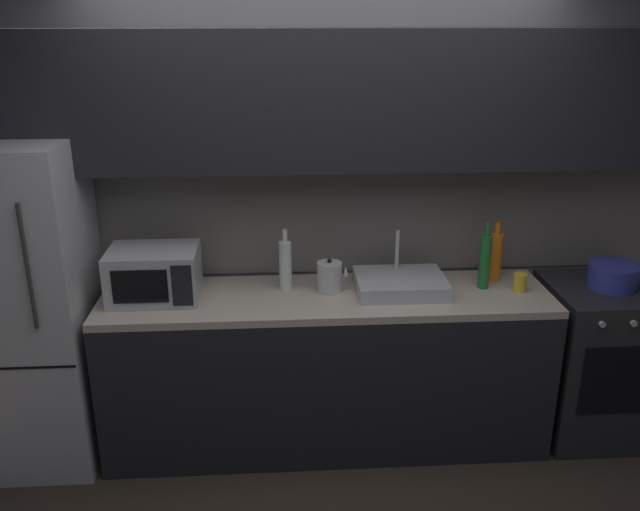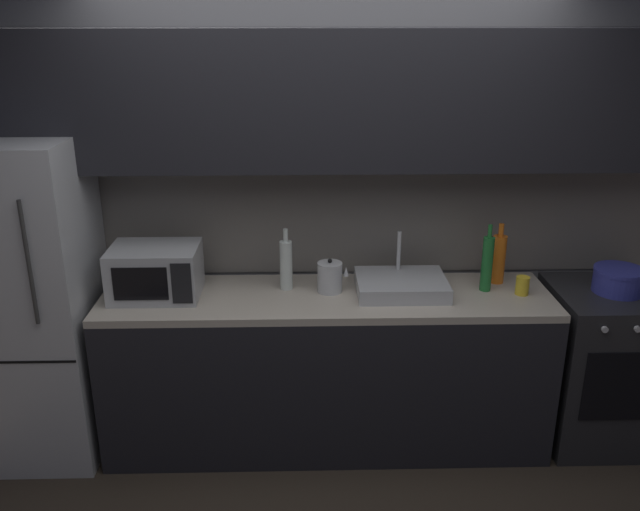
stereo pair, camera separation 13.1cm
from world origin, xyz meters
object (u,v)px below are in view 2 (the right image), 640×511
at_px(oven_range, 600,365).
at_px(wine_bottle_clear, 286,264).
at_px(wine_bottle_green, 487,263).
at_px(mug_yellow, 522,286).
at_px(cooking_pot, 618,280).
at_px(refrigerator, 28,302).
at_px(wine_bottle_orange, 498,258).
at_px(microwave, 156,272).
at_px(kettle, 330,277).

height_order(oven_range, wine_bottle_clear, wine_bottle_clear).
height_order(oven_range, wine_bottle_green, wine_bottle_green).
bearing_deg(oven_range, mug_yellow, -177.90).
height_order(mug_yellow, cooking_pot, cooking_pot).
xyz_separation_m(refrigerator, wine_bottle_orange, (2.54, 0.15, 0.17)).
relative_size(refrigerator, cooking_pot, 6.53).
height_order(wine_bottle_green, cooking_pot, wine_bottle_green).
height_order(microwave, wine_bottle_green, wine_bottle_green).
xyz_separation_m(wine_bottle_green, wine_bottle_clear, (-1.08, 0.05, -0.02)).
bearing_deg(cooking_pot, wine_bottle_clear, 177.02).
bearing_deg(refrigerator, kettle, 1.70).
bearing_deg(wine_bottle_clear, wine_bottle_orange, 2.99).
distance_m(oven_range, cooking_pot, 0.52).
distance_m(kettle, wine_bottle_orange, 0.94).
bearing_deg(oven_range, kettle, 178.17).
xyz_separation_m(microwave, mug_yellow, (1.95, -0.04, -0.09)).
bearing_deg(kettle, wine_bottle_green, -0.30).
bearing_deg(wine_bottle_orange, wine_bottle_clear, -177.01).
distance_m(oven_range, mug_yellow, 0.71).
bearing_deg(wine_bottle_green, mug_yellow, -19.04).
xyz_separation_m(kettle, wine_bottle_green, (0.84, -0.00, 0.07)).
height_order(wine_bottle_green, wine_bottle_clear, wine_bottle_green).
bearing_deg(wine_bottle_orange, refrigerator, -176.52).
relative_size(wine_bottle_orange, cooking_pot, 1.28).
height_order(microwave, kettle, microwave).
bearing_deg(kettle, wine_bottle_clear, 169.08).
height_order(oven_range, cooking_pot, cooking_pot).
height_order(microwave, cooking_pot, microwave).
distance_m(microwave, wine_bottle_orange, 1.86).
relative_size(oven_range, cooking_pot, 3.36).
relative_size(refrigerator, microwave, 3.80).
xyz_separation_m(oven_range, kettle, (-1.52, 0.05, 0.53)).
xyz_separation_m(oven_range, wine_bottle_clear, (-1.76, 0.09, 0.59)).
xyz_separation_m(refrigerator, wine_bottle_clear, (1.37, 0.09, 0.17)).
bearing_deg(mug_yellow, cooking_pot, 2.15).
bearing_deg(wine_bottle_clear, oven_range, -3.07).
relative_size(microwave, wine_bottle_clear, 1.35).
relative_size(wine_bottle_clear, wine_bottle_orange, 1.00).
height_order(microwave, mug_yellow, microwave).
bearing_deg(cooking_pot, kettle, 178.25).
xyz_separation_m(microwave, kettle, (0.92, 0.03, -0.05)).
distance_m(microwave, wine_bottle_clear, 0.69).
xyz_separation_m(mug_yellow, cooking_pot, (0.53, 0.02, 0.02)).
bearing_deg(mug_yellow, oven_range, 2.10).
relative_size(oven_range, wine_bottle_green, 2.43).
xyz_separation_m(wine_bottle_clear, cooking_pot, (1.79, -0.09, -0.07)).
distance_m(wine_bottle_clear, wine_bottle_orange, 1.17).
bearing_deg(kettle, wine_bottle_orange, 6.50).
relative_size(wine_bottle_green, mug_yellow, 3.73).
bearing_deg(wine_bottle_green, wine_bottle_orange, 49.80).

